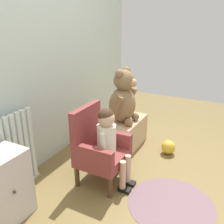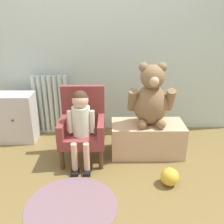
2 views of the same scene
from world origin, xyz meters
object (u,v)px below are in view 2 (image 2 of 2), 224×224
small_dresser (17,118)px  large_teddy_bear (151,98)px  low_bench (147,138)px  toy_ball (170,177)px  floor_rug (71,206)px  radiator (51,105)px  child_figure (81,118)px  child_armchair (83,126)px

small_dresser → large_teddy_bear: bearing=-11.9°
low_bench → toy_ball: (0.12, -0.52, -0.09)m
floor_rug → low_bench: bearing=48.6°
radiator → small_dresser: size_ratio=1.28×
radiator → toy_ball: (1.21, -1.03, -0.27)m
floor_rug → toy_ball: (0.81, 0.25, 0.08)m
low_bench → large_teddy_bear: 0.44m
child_figure → toy_ball: child_figure is taller
child_figure → toy_ball: bearing=-24.1°
child_figure → small_dresser: bearing=148.2°
radiator → floor_rug: bearing=-72.7°
low_bench → floor_rug: bearing=-131.4°
small_dresser → large_teddy_bear: large_teddy_bear is taller
child_figure → toy_ball: 0.94m
large_teddy_bear → floor_rug: (-0.70, -0.78, -0.61)m
floor_rug → radiator: bearing=107.3°
radiator → child_figure: size_ratio=0.97×
toy_ball → small_dresser: bearing=151.9°
child_figure → floor_rug: 0.77m
small_dresser → child_armchair: bearing=-25.3°
small_dresser → toy_ball: (1.56, -0.83, -0.20)m
low_bench → child_armchair: bearing=-174.7°
large_teddy_bear → floor_rug: large_teddy_bear is taller
radiator → low_bench: size_ratio=0.97×
radiator → small_dresser: radiator is taller
child_armchair → child_figure: child_figure is taller
small_dresser → toy_ball: size_ratio=3.52×
child_figure → low_bench: child_figure is taller
child_armchair → floor_rug: size_ratio=1.00×
large_teddy_bear → low_bench: bearing=-175.6°
small_dresser → low_bench: 1.47m
child_armchair → large_teddy_bear: large_teddy_bear is taller
radiator → child_armchair: child_armchair is taller
child_figure → low_bench: 0.75m
radiator → child_figure: 0.82m
small_dresser → low_bench: small_dresser is taller
child_armchair → radiator: bearing=127.2°
child_armchair → toy_ball: (0.78, -0.46, -0.26)m
radiator → child_figure: child_figure is taller
low_bench → large_teddy_bear: large_teddy_bear is taller
floor_rug → toy_ball: size_ratio=4.54×
small_dresser → toy_ball: small_dresser is taller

